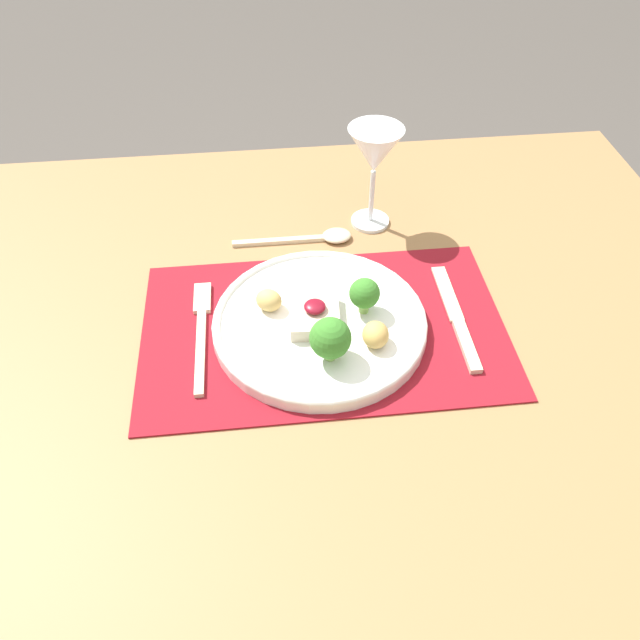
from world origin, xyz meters
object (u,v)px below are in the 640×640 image
at_px(knife, 458,323).
at_px(spoon, 319,237).
at_px(fork, 201,327).
at_px(dinner_plate, 322,324).
at_px(wine_glass_near, 375,154).

xyz_separation_m(knife, spoon, (-0.17, 0.21, -0.00)).
bearing_deg(knife, spoon, 130.04).
bearing_deg(knife, fork, 176.53).
distance_m(dinner_plate, spoon, 0.21).
bearing_deg(wine_glass_near, spoon, -156.89).
bearing_deg(fork, spoon, 43.61).
bearing_deg(fork, dinner_plate, -9.73).
bearing_deg(dinner_plate, knife, -2.07).
height_order(dinner_plate, wine_glass_near, wine_glass_near).
xyz_separation_m(dinner_plate, wine_glass_near, (0.11, 0.24, 0.11)).
bearing_deg(spoon, dinner_plate, -94.21).
height_order(fork, knife, knife).
bearing_deg(spoon, knife, -50.45).
xyz_separation_m(dinner_plate, fork, (-0.16, 0.02, -0.01)).
height_order(spoon, wine_glass_near, wine_glass_near).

